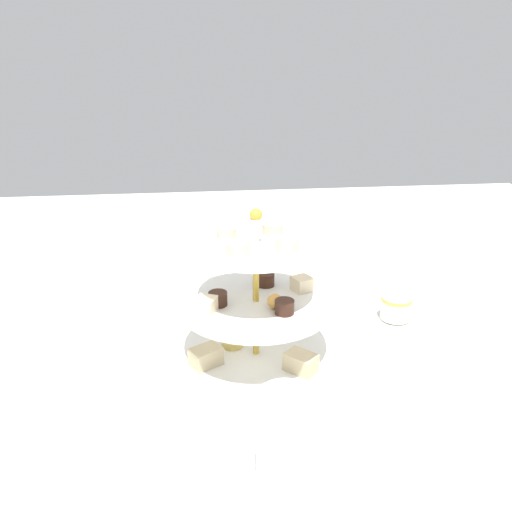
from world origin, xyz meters
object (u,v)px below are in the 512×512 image
(water_glass_short_left, at_px, (329,281))
(butter_knife_left, at_px, (44,393))
(butter_knife_right, at_px, (468,398))
(water_glass_mid_back, at_px, (205,275))
(tiered_serving_stand, at_px, (256,314))
(teacup_with_saucer, at_px, (395,309))
(water_glass_tall_right, at_px, (289,444))

(water_glass_short_left, height_order, butter_knife_left, water_glass_short_left)
(butter_knife_right, relative_size, water_glass_mid_back, 1.60)
(tiered_serving_stand, relative_size, teacup_with_saucer, 3.37)
(water_glass_short_left, bearing_deg, water_glass_mid_back, -5.27)
(water_glass_short_left, xyz_separation_m, butter_knife_right, (-0.12, 0.37, -0.04))
(water_glass_tall_right, height_order, teacup_with_saucer, water_glass_tall_right)
(water_glass_short_left, xyz_separation_m, water_glass_mid_back, (0.26, -0.02, 0.02))
(butter_knife_left, relative_size, water_glass_mid_back, 1.60)
(tiered_serving_stand, xyz_separation_m, teacup_with_saucer, (-0.28, -0.10, -0.06))
(butter_knife_left, height_order, butter_knife_right, same)
(water_glass_tall_right, relative_size, water_glass_mid_back, 1.23)
(teacup_with_saucer, relative_size, butter_knife_right, 0.53)
(tiered_serving_stand, distance_m, water_glass_short_left, 0.29)
(butter_knife_right, height_order, water_glass_mid_back, water_glass_mid_back)
(tiered_serving_stand, relative_size, water_glass_short_left, 4.04)
(tiered_serving_stand, bearing_deg, butter_knife_right, 153.77)
(tiered_serving_stand, distance_m, water_glass_tall_right, 0.29)
(tiered_serving_stand, height_order, water_glass_short_left, tiered_serving_stand)
(water_glass_tall_right, height_order, butter_knife_right, water_glass_tall_right)
(teacup_with_saucer, bearing_deg, butter_knife_right, 94.23)
(water_glass_tall_right, xyz_separation_m, teacup_with_saucer, (-0.28, -0.38, -0.04))
(tiered_serving_stand, height_order, butter_knife_right, tiered_serving_stand)
(tiered_serving_stand, bearing_deg, water_glass_tall_right, 90.78)
(water_glass_short_left, xyz_separation_m, butter_knife_left, (0.51, 0.28, -0.04))
(water_glass_short_left, relative_size, teacup_with_saucer, 0.83)
(water_glass_short_left, height_order, butter_knife_right, water_glass_short_left)
(teacup_with_saucer, xyz_separation_m, butter_knife_right, (-0.02, 0.25, -0.02))
(teacup_with_saucer, distance_m, butter_knife_left, 0.63)
(teacup_with_saucer, bearing_deg, water_glass_mid_back, -21.76)
(teacup_with_saucer, distance_m, water_glass_mid_back, 0.39)
(teacup_with_saucer, bearing_deg, water_glass_tall_right, 54.12)
(water_glass_tall_right, distance_m, water_glass_mid_back, 0.54)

